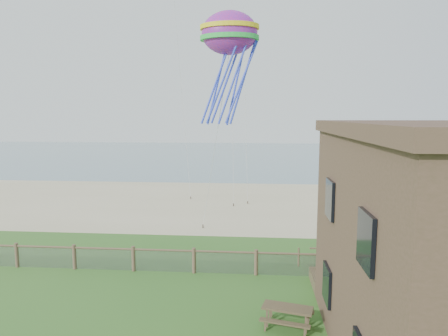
{
  "coord_description": "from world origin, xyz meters",
  "views": [
    {
      "loc": [
        2.99,
        -12.36,
        7.57
      ],
      "look_at": [
        1.29,
        8.0,
        4.9
      ],
      "focal_mm": 32.0,
      "sensor_mm": 36.0,
      "label": 1
    }
  ],
  "objects": [
    {
      "name": "sand_beach",
      "position": [
        0.0,
        22.0,
        0.0
      ],
      "size": [
        72.0,
        20.0,
        0.02
      ],
      "primitive_type": "cube",
      "color": "tan",
      "rests_on": "ground"
    },
    {
      "name": "ocean",
      "position": [
        0.0,
        66.0,
        0.0
      ],
      "size": [
        160.0,
        68.0,
        0.02
      ],
      "primitive_type": "cube",
      "color": "slate",
      "rests_on": "ground"
    },
    {
      "name": "chainlink_fence",
      "position": [
        0.0,
        6.0,
        0.55
      ],
      "size": [
        36.2,
        0.2,
        1.25
      ],
      "primitive_type": null,
      "color": "brown",
      "rests_on": "ground"
    },
    {
      "name": "picnic_table",
      "position": [
        4.14,
        1.33,
        0.38
      ],
      "size": [
        2.06,
        1.74,
        0.75
      ],
      "primitive_type": null,
      "rotation": [
        0.0,
        0.0,
        -0.25
      ],
      "color": "brown",
      "rests_on": "ground"
    },
    {
      "name": "octopus_kite",
      "position": [
        1.37,
        10.8,
        10.43
      ],
      "size": [
        3.92,
        3.28,
        6.9
      ],
      "primitive_type": null,
      "rotation": [
        0.0,
        0.0,
        0.31
      ],
      "color": "#FC275A"
    }
  ]
}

